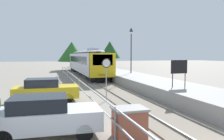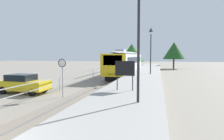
# 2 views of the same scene
# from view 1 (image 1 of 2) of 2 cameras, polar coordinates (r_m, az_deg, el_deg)

# --- Properties ---
(ground_plane) EXTENTS (160.00, 160.00, 0.00)m
(ground_plane) POSITION_cam_1_polar(r_m,az_deg,el_deg) (26.47, -10.90, -2.73)
(ground_plane) COLOR gray
(track_rails) EXTENTS (3.20, 60.00, 0.14)m
(track_rails) POSITION_cam_1_polar(r_m,az_deg,el_deg) (26.92, -4.53, -2.48)
(track_rails) COLOR slate
(track_rails) RESTS_ON ground
(commuter_train) EXTENTS (2.82, 20.19, 3.74)m
(commuter_train) POSITION_cam_1_polar(r_m,az_deg,el_deg) (32.52, -6.69, 2.34)
(commuter_train) COLOR silver
(commuter_train) RESTS_ON track_rails
(station_platform) EXTENTS (3.90, 60.00, 0.90)m
(station_platform) POSITION_cam_1_polar(r_m,az_deg,el_deg) (27.73, 2.06, -1.42)
(station_platform) COLOR #999691
(station_platform) RESTS_ON ground
(platform_lamp_mid_platform) EXTENTS (0.34, 0.34, 5.35)m
(platform_lamp_mid_platform) POSITION_cam_1_polar(r_m,az_deg,el_deg) (26.15, 4.98, 7.40)
(platform_lamp_mid_platform) COLOR #232328
(platform_lamp_mid_platform) RESTS_ON station_platform
(platform_notice_board) EXTENTS (1.20, 0.08, 1.80)m
(platform_notice_board) POSITION_cam_1_polar(r_m,az_deg,el_deg) (15.32, 16.97, 0.57)
(platform_notice_board) COLOR #232328
(platform_notice_board) RESTS_ON station_platform
(speed_limit_sign) EXTENTS (0.61, 0.10, 2.81)m
(speed_limit_sign) POSITION_cam_1_polar(r_m,az_deg,el_deg) (14.37, -1.47, 0.28)
(speed_limit_sign) COLOR #9EA0A5
(speed_limit_sign) RESTS_ON ground
(brick_utility_cabinet) EXTENTS (1.21, 0.99, 1.13)m
(brick_utility_cabinet) POSITION_cam_1_polar(r_m,az_deg,el_deg) (8.28, 4.50, -13.43)
(brick_utility_cabinet) COLOR brown
(brick_utility_cabinet) RESTS_ON ground
(carpark_fence) EXTENTS (0.06, 36.06, 1.25)m
(carpark_fence) POSITION_cam_1_polar(r_m,az_deg,el_deg) (16.46, -8.56, -3.55)
(carpark_fence) COLOR #9EA0A5
(carpark_fence) RESTS_ON ground
(parked_hatchback_white) EXTENTS (4.08, 1.96, 1.53)m
(parked_hatchback_white) POSITION_cam_1_polar(r_m,az_deg,el_deg) (8.70, -17.02, -11.23)
(parked_hatchback_white) COLOR white
(parked_hatchback_white) RESTS_ON ground
(parked_hatchback_yellow) EXTENTS (4.06, 1.91, 1.53)m
(parked_hatchback_yellow) POSITION_cam_1_polar(r_m,az_deg,el_deg) (14.81, -16.82, -4.97)
(parked_hatchback_yellow) COLOR gold
(parked_hatchback_yellow) RESTS_ON ground
(tree_behind_carpark) EXTENTS (5.52, 5.52, 5.61)m
(tree_behind_carpark) POSITION_cam_1_polar(r_m,az_deg,el_deg) (44.34, -10.38, 4.68)
(tree_behind_carpark) COLOR brown
(tree_behind_carpark) RESTS_ON ground
(tree_behind_station_far) EXTENTS (4.91, 4.91, 6.15)m
(tree_behind_station_far) POSITION_cam_1_polar(r_m,az_deg,el_deg) (50.55, -0.59, 5.25)
(tree_behind_station_far) COLOR brown
(tree_behind_station_far) RESTS_ON ground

